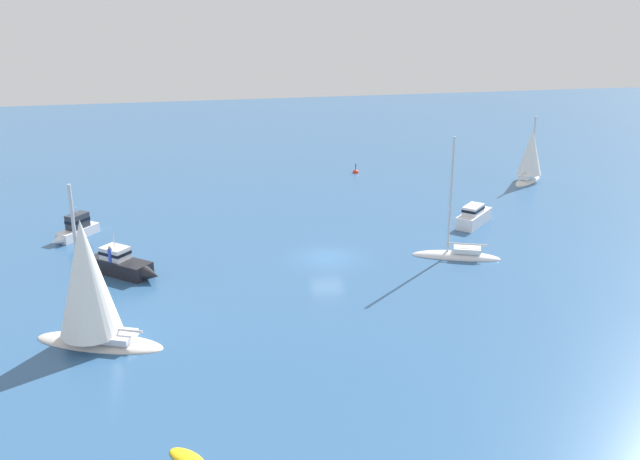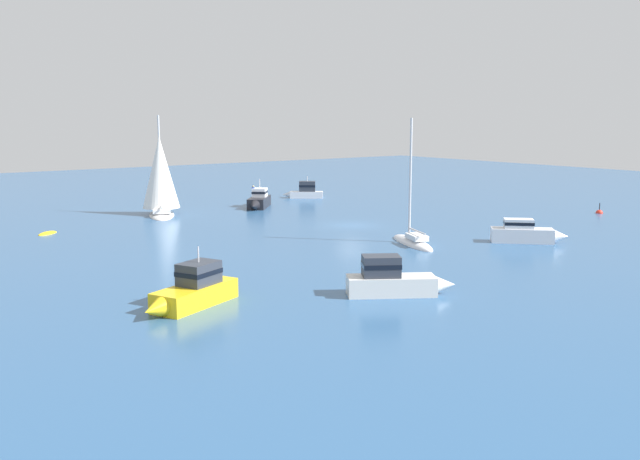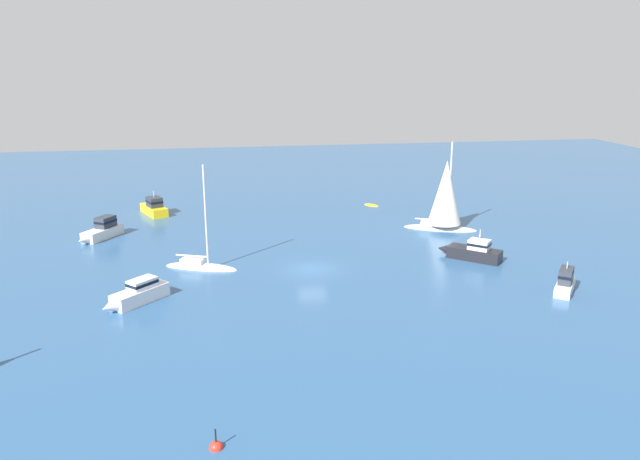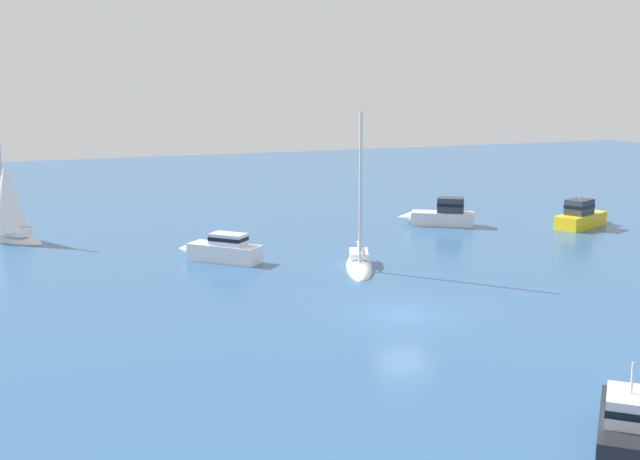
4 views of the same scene
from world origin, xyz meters
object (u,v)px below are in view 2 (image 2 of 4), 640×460
at_px(cabin_cruiser, 526,233).
at_px(ketch_1, 160,179).
at_px(powerboat, 394,280).
at_px(launch_1, 193,290).
at_px(ketch, 413,242).
at_px(channel_buoy, 599,213).
at_px(launch, 305,191).
at_px(cabin_cruiser_1, 259,200).
at_px(tender, 48,234).

xyz_separation_m(cabin_cruiser, ketch_1, (30.83, 16.33, 2.80)).
relative_size(powerboat, launch_1, 0.93).
distance_m(ketch, ketch_1, 27.88).
height_order(cabin_cruiser, channel_buoy, cabin_cruiser).
xyz_separation_m(ketch, cabin_cruiser, (-4.62, -7.44, 0.56)).
bearing_deg(launch_1, launch, -156.29).
xyz_separation_m(cabin_cruiser, powerboat, (-5.83, 18.83, 0.08)).
bearing_deg(cabin_cruiser_1, powerboat, 21.24).
bearing_deg(launch, cabin_cruiser_1, 63.23).
bearing_deg(ketch_1, cabin_cruiser_1, -73.05).
bearing_deg(cabin_cruiser, powerboat, -118.10).
height_order(tender, powerboat, powerboat).
height_order(ketch, powerboat, ketch).
distance_m(ketch, cabin_cruiser, 8.78).
height_order(launch, channel_buoy, launch).
distance_m(powerboat, ketch_1, 36.85).
distance_m(launch_1, channel_buoy, 48.52).
bearing_deg(channel_buoy, cabin_cruiser_1, 46.66).
xyz_separation_m(ketch, powerboat, (-10.45, 11.39, 0.64)).
bearing_deg(ketch_1, launch_1, -177.83).
bearing_deg(cabin_cruiser, channel_buoy, 61.76).
height_order(launch, launch_1, launch_1).
bearing_deg(launch_1, channel_buoy, 164.27).
relative_size(ketch, tender, 4.44).
relative_size(cabin_cruiser, ketch_1, 0.50).
distance_m(cabin_cruiser, powerboat, 19.72).
height_order(launch, cabin_cruiser_1, cabin_cruiser_1).
bearing_deg(powerboat, launch, 92.99).
bearing_deg(tender, cabin_cruiser_1, -30.73).
xyz_separation_m(ketch_1, cabin_cruiser_1, (-1.10, -10.47, -2.78)).
relative_size(ketch, ketch_1, 0.99).
height_order(cabin_cruiser, launch_1, launch_1).
distance_m(launch, powerboat, 45.41).
distance_m(ketch_1, channel_buoy, 43.65).
distance_m(cabin_cruiser_1, channel_buoy, 34.67).
bearing_deg(ketch, cabin_cruiser_1, 17.51).
bearing_deg(ketch_1, launch, -57.92).
height_order(ketch, launch, ketch).
bearing_deg(channel_buoy, ketch, 92.82).
bearing_deg(launch, ketch_1, 47.05).
height_order(ketch, channel_buoy, ketch).
distance_m(tender, cabin_cruiser_1, 23.04).
relative_size(tender, launch, 0.51).
bearing_deg(channel_buoy, launch, 30.19).
bearing_deg(launch, cabin_cruiser, 122.76).
height_order(launch, cabin_cruiser, launch).
relative_size(launch_1, cabin_cruiser_1, 1.12).
distance_m(ketch, tender, 29.86).
xyz_separation_m(tender, ketch_1, (5.08, -12.21, 3.55)).
distance_m(launch, ketch_1, 19.83).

